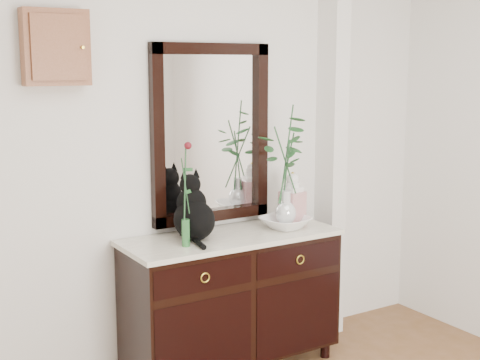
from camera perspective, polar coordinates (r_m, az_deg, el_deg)
wall_back at (r=4.10m, az=-3.77°, el=2.65°), size 3.60×0.04×2.70m
pilaster at (r=4.59m, az=7.81°, el=3.35°), size 0.12×0.20×2.70m
sideboard at (r=4.14m, az=-0.74°, el=-9.74°), size 1.33×0.52×0.82m
wall_mirror at (r=4.13m, az=-2.47°, el=3.96°), size 0.80×0.06×1.10m
key_cabinet at (r=3.71m, az=-15.45°, el=10.85°), size 0.35×0.10×0.40m
cat at (r=3.90m, az=-3.94°, el=-2.30°), size 0.33×0.38×0.38m
lotus_bowl at (r=4.19m, az=3.92°, el=-3.65°), size 0.35×0.35×0.07m
vase_branches at (r=4.12m, az=3.98°, el=1.29°), size 0.44×0.44×0.76m
bud_vase_rose at (r=3.73m, az=-4.70°, el=-1.19°), size 0.08×0.08×0.60m
ginger_jar at (r=4.25m, az=4.49°, el=-1.58°), size 0.15×0.15×0.35m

